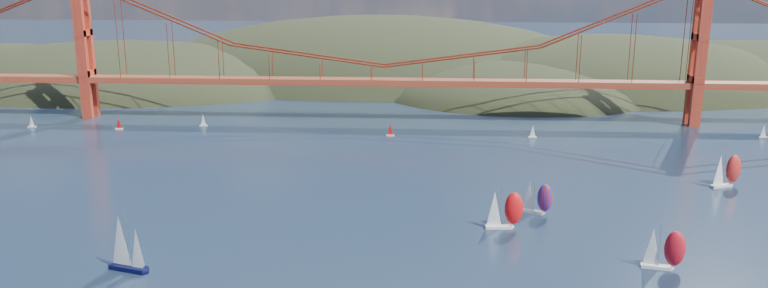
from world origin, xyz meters
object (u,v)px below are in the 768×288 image
Objects in this scene: racer_0 at (504,209)px; racer_1 at (663,248)px; sloop_navy at (125,244)px; racer_3 at (726,170)px; racer_rwb at (537,197)px.

racer_1 is (31.58, -22.16, -0.21)m from racer_0.
sloop_navy is 163.37m from racer_3.
racer_rwb is at bearing 46.47° from racer_0.
sloop_navy reaches higher than racer_3.
racer_1 is at bearing -30.52° from racer_rwb.
racer_1 is at bearing 20.45° from sloop_navy.
racer_rwb is at bearing 40.76° from sloop_navy.
sloop_navy is at bearing -129.74° from racer_rwb.
sloop_navy is 1.28× the size of racer_3.
racer_1 is 68.91m from racer_3.
racer_3 is (35.23, 59.22, 0.27)m from racer_1.
sloop_navy is 114.14m from racer_1.
racer_0 is 76.40m from racer_3.
sloop_navy is at bearing -163.74° from racer_0.
sloop_navy is at bearing -176.00° from racer_3.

